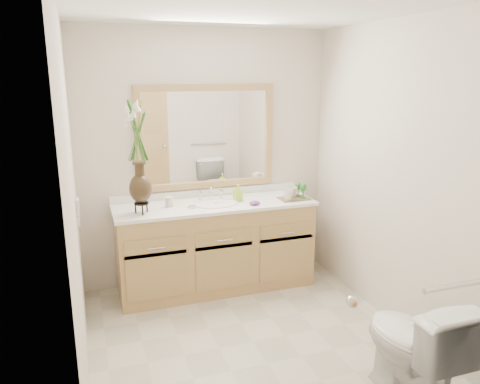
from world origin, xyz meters
name	(u,v)px	position (x,y,z in m)	size (l,w,h in m)	color
floor	(253,342)	(0.00, 0.00, 0.00)	(2.60, 2.60, 0.00)	beige
ceiling	(255,7)	(0.00, 0.00, 2.40)	(2.40, 2.60, 0.02)	white
wall_back	(206,158)	(0.00, 1.30, 1.20)	(2.40, 0.02, 2.40)	beige
wall_front	(357,257)	(0.00, -1.30, 1.20)	(2.40, 0.02, 2.40)	beige
wall_left	(73,205)	(-1.20, 0.00, 1.20)	(0.02, 2.60, 2.40)	beige
wall_right	(398,178)	(1.20, 0.00, 1.20)	(0.02, 2.60, 2.40)	beige
vanity	(216,247)	(0.00, 1.01, 0.40)	(1.80, 0.55, 0.80)	tan
counter	(215,205)	(0.00, 1.01, 0.82)	(1.84, 0.57, 0.03)	white
sink	(216,209)	(0.00, 1.00, 0.78)	(0.38, 0.34, 0.23)	white
mirror	(206,137)	(0.00, 1.28, 1.41)	(1.32, 0.04, 0.97)	white
switch_plate	(78,206)	(-1.19, 0.76, 0.98)	(0.02, 0.12, 0.12)	white
door	(293,307)	(-0.30, -1.29, 1.00)	(0.80, 0.03, 2.00)	tan
grab_bar	(468,283)	(0.70, -1.27, 0.95)	(0.03, 0.03, 0.55)	silver
toilet	(413,347)	(0.70, -0.92, 0.37)	(0.42, 0.75, 0.74)	white
flower_vase	(138,141)	(-0.68, 0.91, 1.45)	(0.22, 0.22, 0.92)	black
tumbler	(169,202)	(-0.42, 1.05, 0.87)	(0.07, 0.07, 0.09)	beige
soap_dish	(192,206)	(-0.23, 0.95, 0.84)	(0.09, 0.09, 0.03)	beige
soap_bottle	(238,194)	(0.23, 1.03, 0.90)	(0.06, 0.06, 0.14)	#9DD131
purple_dish	(255,203)	(0.33, 0.85, 0.85)	(0.10, 0.08, 0.04)	#64297D
tray	(294,198)	(0.75, 0.91, 0.84)	(0.27, 0.18, 0.01)	brown
mug_left	(288,195)	(0.67, 0.87, 0.89)	(0.10, 0.09, 0.10)	beige
mug_right	(292,192)	(0.75, 0.95, 0.89)	(0.10, 0.10, 0.10)	beige
goblet_front	(303,188)	(0.82, 0.87, 0.94)	(0.07, 0.07, 0.15)	#257028
goblet_back	(298,187)	(0.82, 0.97, 0.93)	(0.06, 0.06, 0.13)	#257028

